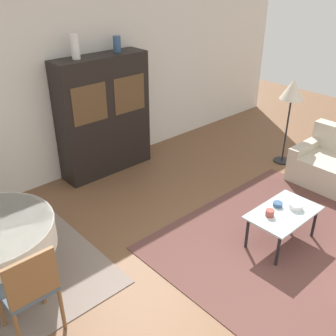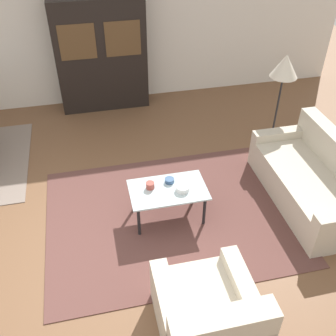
# 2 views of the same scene
# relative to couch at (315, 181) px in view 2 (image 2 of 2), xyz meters

# --- Properties ---
(ground_plane) EXTENTS (14.00, 14.00, 0.00)m
(ground_plane) POSITION_rel_couch_xyz_m (-2.96, -0.32, -0.29)
(ground_plane) COLOR brown
(wall_back) EXTENTS (10.00, 0.06, 2.70)m
(wall_back) POSITION_rel_couch_xyz_m (-2.96, 3.31, 1.06)
(wall_back) COLOR silver
(wall_back) RESTS_ON ground_plane
(area_rug) EXTENTS (2.95, 2.28, 0.01)m
(area_rug) POSITION_rel_couch_xyz_m (-1.82, 0.09, -0.28)
(area_rug) COLOR brown
(area_rug) RESTS_ON ground_plane
(couch) EXTENTS (0.87, 1.80, 0.80)m
(couch) POSITION_rel_couch_xyz_m (0.00, 0.00, 0.00)
(couch) COLOR beige
(couch) RESTS_ON ground_plane
(armchair) EXTENTS (0.85, 0.92, 0.77)m
(armchair) POSITION_rel_couch_xyz_m (-1.84, -1.47, -0.00)
(armchair) COLOR beige
(armchair) RESTS_ON ground_plane
(coffee_table) EXTENTS (0.89, 0.54, 0.43)m
(coffee_table) POSITION_rel_couch_xyz_m (-1.85, 0.08, 0.11)
(coffee_table) COLOR black
(coffee_table) RESTS_ON area_rug
(display_cabinet) EXTENTS (1.46, 0.43, 1.83)m
(display_cabinet) POSITION_rel_couch_xyz_m (-2.30, 3.05, 0.63)
(display_cabinet) COLOR black
(display_cabinet) RESTS_ON ground_plane
(floor_lamp) EXTENTS (0.38, 0.38, 1.41)m
(floor_lamp) POSITION_rel_couch_xyz_m (0.04, 1.28, 0.91)
(floor_lamp) COLOR black
(floor_lamp) RESTS_ON ground_plane
(cup) EXTENTS (0.10, 0.10, 0.08)m
(cup) POSITION_rel_couch_xyz_m (-2.04, 0.14, 0.20)
(cup) COLOR #9E4238
(cup) RESTS_ON coffee_table
(bowl) EXTENTS (0.16, 0.16, 0.06)m
(bowl) POSITION_rel_couch_xyz_m (-1.69, 0.02, 0.19)
(bowl) COLOR white
(bowl) RESTS_ON coffee_table
(bowl_small) EXTENTS (0.11, 0.11, 0.05)m
(bowl_small) POSITION_rel_couch_xyz_m (-1.80, 0.20, 0.18)
(bowl_small) COLOR #33517A
(bowl_small) RESTS_ON coffee_table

